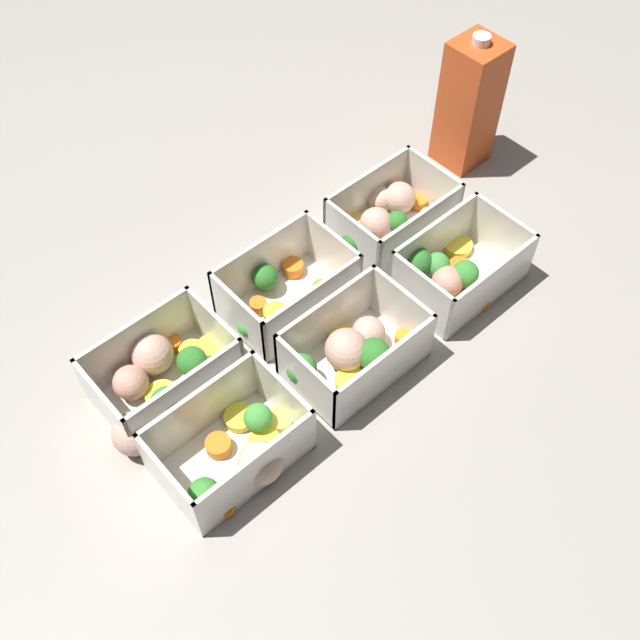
{
  "coord_description": "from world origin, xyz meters",
  "views": [
    {
      "loc": [
        -0.36,
        -0.4,
        0.75
      ],
      "look_at": [
        0.0,
        0.0,
        0.03
      ],
      "focal_mm": 42.0,
      "sensor_mm": 36.0,
      "label": 1
    }
  ],
  "objects_px": {
    "container_far_center": "(283,292)",
    "juice_carton": "(469,104)",
    "container_near_center": "(352,350)",
    "container_near_left": "(239,451)",
    "container_near_right": "(453,270)",
    "container_far_right": "(387,217)",
    "container_far_left": "(158,382)"
  },
  "relations": [
    {
      "from": "container_far_left",
      "to": "juice_carton",
      "type": "bearing_deg",
      "value": 4.62
    },
    {
      "from": "container_near_right",
      "to": "container_near_left",
      "type": "bearing_deg",
      "value": -177.3
    },
    {
      "from": "container_near_right",
      "to": "container_far_right",
      "type": "bearing_deg",
      "value": 87.34
    },
    {
      "from": "container_near_left",
      "to": "container_far_left",
      "type": "relative_size",
      "value": 0.88
    },
    {
      "from": "container_near_left",
      "to": "container_far_center",
      "type": "relative_size",
      "value": 1.02
    },
    {
      "from": "container_near_left",
      "to": "container_far_right",
      "type": "distance_m",
      "value": 0.39
    },
    {
      "from": "juice_carton",
      "to": "container_near_left",
      "type": "bearing_deg",
      "value": -162.47
    },
    {
      "from": "container_near_center",
      "to": "container_far_right",
      "type": "relative_size",
      "value": 0.94
    },
    {
      "from": "container_near_center",
      "to": "container_near_right",
      "type": "bearing_deg",
      "value": 1.33
    },
    {
      "from": "container_far_right",
      "to": "container_near_center",
      "type": "bearing_deg",
      "value": -145.41
    },
    {
      "from": "container_near_left",
      "to": "container_far_right",
      "type": "relative_size",
      "value": 0.96
    },
    {
      "from": "container_near_right",
      "to": "container_far_left",
      "type": "bearing_deg",
      "value": 163.34
    },
    {
      "from": "container_far_right",
      "to": "container_near_left",
      "type": "bearing_deg",
      "value": -158.93
    },
    {
      "from": "container_near_center",
      "to": "container_near_left",
      "type": "bearing_deg",
      "value": -175.93
    },
    {
      "from": "container_near_left",
      "to": "container_far_center",
      "type": "distance_m",
      "value": 0.22
    },
    {
      "from": "container_near_center",
      "to": "juice_carton",
      "type": "distance_m",
      "value": 0.41
    },
    {
      "from": "container_far_left",
      "to": "juice_carton",
      "type": "height_order",
      "value": "juice_carton"
    },
    {
      "from": "container_far_center",
      "to": "juice_carton",
      "type": "bearing_deg",
      "value": 6.01
    },
    {
      "from": "container_near_center",
      "to": "container_far_center",
      "type": "relative_size",
      "value": 0.99
    },
    {
      "from": "container_near_left",
      "to": "container_near_right",
      "type": "bearing_deg",
      "value": 2.7
    },
    {
      "from": "container_near_center",
      "to": "container_far_left",
      "type": "xyz_separation_m",
      "value": [
        -0.19,
        0.12,
        -0.0
      ]
    },
    {
      "from": "container_near_left",
      "to": "juice_carton",
      "type": "xyz_separation_m",
      "value": [
        0.55,
        0.18,
        0.07
      ]
    },
    {
      "from": "container_far_center",
      "to": "container_far_right",
      "type": "relative_size",
      "value": 0.95
    },
    {
      "from": "container_near_left",
      "to": "juice_carton",
      "type": "distance_m",
      "value": 0.59
    },
    {
      "from": "container_near_left",
      "to": "container_near_center",
      "type": "xyz_separation_m",
      "value": [
        0.18,
        0.01,
        0.0
      ]
    },
    {
      "from": "container_near_left",
      "to": "container_far_left",
      "type": "height_order",
      "value": "same"
    },
    {
      "from": "container_far_left",
      "to": "container_near_center",
      "type": "bearing_deg",
      "value": -30.82
    },
    {
      "from": "container_near_left",
      "to": "container_near_center",
      "type": "distance_m",
      "value": 0.18
    },
    {
      "from": "container_far_center",
      "to": "juice_carton",
      "type": "relative_size",
      "value": 0.8
    },
    {
      "from": "container_near_center",
      "to": "container_far_center",
      "type": "height_order",
      "value": "same"
    },
    {
      "from": "container_near_center",
      "to": "juice_carton",
      "type": "bearing_deg",
      "value": 23.43
    },
    {
      "from": "container_near_left",
      "to": "container_far_center",
      "type": "height_order",
      "value": "same"
    }
  ]
}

